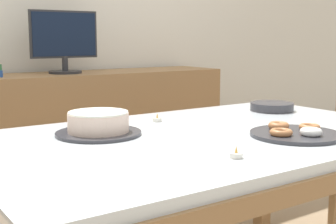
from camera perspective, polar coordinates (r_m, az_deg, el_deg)
The scene contains 9 objects.
wall_back at distance 3.21m, azimuth -14.93°, elevation 12.70°, with size 8.00×0.10×2.60m, color silver.
dining_table at distance 1.78m, azimuth 4.65°, elevation -5.03°, with size 1.74×1.07×0.72m.
sideboard at distance 3.00m, azimuth -12.32°, elevation -3.64°, with size 2.14×0.44×0.86m.
computer_monitor at distance 2.93m, azimuth -12.52°, elevation 8.32°, with size 0.42×0.20×0.38m.
cake_chocolate_round at distance 1.74m, azimuth -8.48°, elevation -1.51°, with size 0.32×0.32×0.09m.
pastry_platter at distance 1.76m, azimuth 15.28°, elevation -2.48°, with size 0.33×0.33×0.04m.
plate_stack at distance 2.35m, azimuth 12.55°, elevation 0.63°, with size 0.21×0.21×0.04m.
tealight_near_cakes at distance 1.41m, azimuth 8.30°, elevation -5.17°, with size 0.04×0.04×0.04m.
tealight_right_edge at distance 2.00m, azimuth -1.32°, elevation -0.89°, with size 0.04×0.04×0.04m.
Camera 1 is at (-1.09, -1.34, 1.08)m, focal length 50.00 mm.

